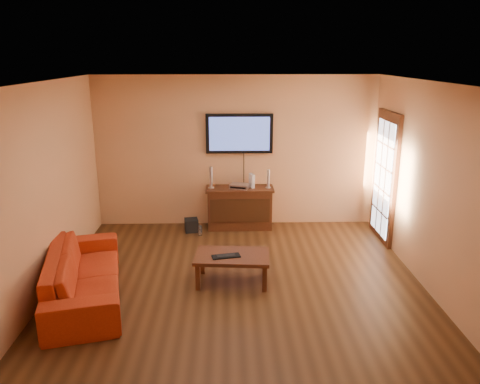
{
  "coord_description": "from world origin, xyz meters",
  "views": [
    {
      "loc": [
        -0.14,
        -5.73,
        3.02
      ],
      "look_at": [
        0.03,
        0.8,
        1.1
      ],
      "focal_mm": 35.0,
      "sensor_mm": 36.0,
      "label": 1
    }
  ],
  "objects_px": {
    "keyboard": "(226,256)",
    "game_console": "(252,181)",
    "media_console": "(240,208)",
    "subwoofer": "(191,225)",
    "speaker_right": "(268,179)",
    "coffee_table": "(232,258)",
    "bottle": "(200,230)",
    "sofa": "(83,266)",
    "television": "(239,134)",
    "av_receiver": "(240,186)",
    "speaker_left": "(211,178)"
  },
  "relations": [
    {
      "from": "coffee_table",
      "to": "sofa",
      "type": "bearing_deg",
      "value": -169.35
    },
    {
      "from": "coffee_table",
      "to": "speaker_left",
      "type": "distance_m",
      "value": 2.23
    },
    {
      "from": "speaker_right",
      "to": "subwoofer",
      "type": "xyz_separation_m",
      "value": [
        -1.37,
        -0.16,
        -0.79
      ]
    },
    {
      "from": "coffee_table",
      "to": "speaker_right",
      "type": "bearing_deg",
      "value": 72.61
    },
    {
      "from": "subwoofer",
      "to": "media_console",
      "type": "bearing_deg",
      "value": 1.21
    },
    {
      "from": "speaker_right",
      "to": "keyboard",
      "type": "bearing_deg",
      "value": -108.88
    },
    {
      "from": "bottle",
      "to": "keyboard",
      "type": "relative_size",
      "value": 0.5
    },
    {
      "from": "av_receiver",
      "to": "speaker_left",
      "type": "bearing_deg",
      "value": -164.28
    },
    {
      "from": "subwoofer",
      "to": "bottle",
      "type": "xyz_separation_m",
      "value": [
        0.16,
        -0.21,
        -0.02
      ]
    },
    {
      "from": "speaker_right",
      "to": "coffee_table",
      "type": "bearing_deg",
      "value": -107.39
    },
    {
      "from": "subwoofer",
      "to": "keyboard",
      "type": "relative_size",
      "value": 0.57
    },
    {
      "from": "media_console",
      "to": "bottle",
      "type": "height_order",
      "value": "media_console"
    },
    {
      "from": "game_console",
      "to": "subwoofer",
      "type": "bearing_deg",
      "value": 172.72
    },
    {
      "from": "media_console",
      "to": "speaker_right",
      "type": "relative_size",
      "value": 3.58
    },
    {
      "from": "speaker_right",
      "to": "keyboard",
      "type": "xyz_separation_m",
      "value": [
        -0.75,
        -2.18,
        -0.49
      ]
    },
    {
      "from": "av_receiver",
      "to": "keyboard",
      "type": "xyz_separation_m",
      "value": [
        -0.24,
        -2.18,
        -0.37
      ]
    },
    {
      "from": "sofa",
      "to": "bottle",
      "type": "bearing_deg",
      "value": -46.35
    },
    {
      "from": "media_console",
      "to": "speaker_left",
      "type": "distance_m",
      "value": 0.75
    },
    {
      "from": "speaker_right",
      "to": "av_receiver",
      "type": "relative_size",
      "value": 1.02
    },
    {
      "from": "speaker_left",
      "to": "av_receiver",
      "type": "xyz_separation_m",
      "value": [
        0.51,
        -0.02,
        -0.14
      ]
    },
    {
      "from": "speaker_right",
      "to": "bottle",
      "type": "height_order",
      "value": "speaker_right"
    },
    {
      "from": "media_console",
      "to": "subwoofer",
      "type": "bearing_deg",
      "value": -168.76
    },
    {
      "from": "media_console",
      "to": "television",
      "type": "relative_size",
      "value": 1.02
    },
    {
      "from": "media_console",
      "to": "subwoofer",
      "type": "height_order",
      "value": "media_console"
    },
    {
      "from": "speaker_left",
      "to": "game_console",
      "type": "height_order",
      "value": "speaker_left"
    },
    {
      "from": "television",
      "to": "keyboard",
      "type": "bearing_deg",
      "value": -95.74
    },
    {
      "from": "television",
      "to": "av_receiver",
      "type": "relative_size",
      "value": 3.6
    },
    {
      "from": "subwoofer",
      "to": "bottle",
      "type": "relative_size",
      "value": 1.14
    },
    {
      "from": "keyboard",
      "to": "game_console",
      "type": "bearing_deg",
      "value": 78.41
    },
    {
      "from": "media_console",
      "to": "coffee_table",
      "type": "distance_m",
      "value": 2.14
    },
    {
      "from": "coffee_table",
      "to": "game_console",
      "type": "xyz_separation_m",
      "value": [
        0.37,
        2.16,
        0.52
      ]
    },
    {
      "from": "television",
      "to": "game_console",
      "type": "xyz_separation_m",
      "value": [
        0.22,
        -0.16,
        -0.82
      ]
    },
    {
      "from": "speaker_right",
      "to": "subwoofer",
      "type": "distance_m",
      "value": 1.59
    },
    {
      "from": "sofa",
      "to": "game_console",
      "type": "relative_size",
      "value": 9.0
    },
    {
      "from": "bottle",
      "to": "speaker_left",
      "type": "bearing_deg",
      "value": 63.02
    },
    {
      "from": "speaker_right",
      "to": "game_console",
      "type": "xyz_separation_m",
      "value": [
        -0.29,
        0.04,
        -0.03
      ]
    },
    {
      "from": "game_console",
      "to": "keyboard",
      "type": "bearing_deg",
      "value": -119.43
    },
    {
      "from": "television",
      "to": "speaker_left",
      "type": "xyz_separation_m",
      "value": [
        -0.51,
        -0.2,
        -0.76
      ]
    },
    {
      "from": "television",
      "to": "game_console",
      "type": "distance_m",
      "value": 0.86
    },
    {
      "from": "television",
      "to": "coffee_table",
      "type": "relative_size",
      "value": 1.12
    },
    {
      "from": "speaker_right",
      "to": "game_console",
      "type": "distance_m",
      "value": 0.3
    },
    {
      "from": "television",
      "to": "speaker_left",
      "type": "bearing_deg",
      "value": -158.86
    },
    {
      "from": "keyboard",
      "to": "bottle",
      "type": "bearing_deg",
      "value": 104.2
    },
    {
      "from": "game_console",
      "to": "bottle",
      "type": "bearing_deg",
      "value": -173.53
    },
    {
      "from": "keyboard",
      "to": "subwoofer",
      "type": "bearing_deg",
      "value": 107.07
    },
    {
      "from": "sofa",
      "to": "speaker_right",
      "type": "xyz_separation_m",
      "value": [
        2.57,
        2.48,
        0.48
      ]
    },
    {
      "from": "media_console",
      "to": "subwoofer",
      "type": "relative_size",
      "value": 5.29
    },
    {
      "from": "game_console",
      "to": "subwoofer",
      "type": "distance_m",
      "value": 1.33
    },
    {
      "from": "bottle",
      "to": "sofa",
      "type": "bearing_deg",
      "value": -122.87
    },
    {
      "from": "coffee_table",
      "to": "av_receiver",
      "type": "bearing_deg",
      "value": 85.75
    }
  ]
}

